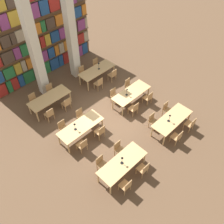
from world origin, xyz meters
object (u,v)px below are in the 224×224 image
(chair_19, at_px, (51,90))
(desk_lamp_2, at_px, (75,125))
(chair_18, at_px, (67,103))
(chair_21, at_px, (83,72))
(chair_0, at_px, (126,186))
(chair_8, at_px, (82,145))
(chair_12, at_px, (134,109))
(chair_20, at_px, (99,83))
(reading_table_0, at_px, (122,164))
(pillar_left, at_px, (34,48))
(chair_11, at_px, (81,116))
(chair_4, at_px, (177,137))
(reading_table_5, at_px, (97,71))
(chair_22, at_px, (113,75))
(chair_17, at_px, (34,100))
(chair_3, at_px, (119,149))
(chair_9, at_px, (63,128))
(reading_table_3, at_px, (131,93))
(reading_table_1, at_px, (172,120))
(chair_2, at_px, (143,169))
(chair_7, at_px, (167,109))
(reading_table_2, at_px, (81,127))
(chair_15, at_px, (129,85))
(desk_lamp_0, at_px, (122,159))
(chair_5, at_px, (153,121))
(chair_10, at_px, (100,132))
(chair_1, at_px, (101,164))
(desk_lamp_1, at_px, (170,117))
(chair_14, at_px, (148,98))
(desk_lamp_4, at_px, (99,65))
(chair_6, at_px, (191,124))
(pillar_center, at_px, (71,31))
(reading_table_4, at_px, (49,99))
(desk_lamp_3, at_px, (127,91))

(chair_19, bearing_deg, desk_lamp_2, 74.58)
(chair_18, bearing_deg, chair_21, 31.68)
(chair_18, bearing_deg, chair_0, -102.47)
(chair_8, bearing_deg, chair_12, -1.86)
(chair_20, bearing_deg, reading_table_0, -122.52)
(pillar_left, bearing_deg, desk_lamp_2, -102.59)
(chair_11, xyz_separation_m, chair_21, (2.44, 2.74, 0.00))
(reading_table_0, bearing_deg, chair_4, -13.80)
(chair_19, xyz_separation_m, reading_table_5, (2.93, -0.74, 0.23))
(chair_22, bearing_deg, chair_17, 162.48)
(chair_3, height_order, chair_11, same)
(chair_9, height_order, reading_table_3, chair_9)
(reading_table_1, bearing_deg, chair_2, -166.50)
(chair_7, xyz_separation_m, reading_table_2, (-4.18, 2.11, 0.23))
(chair_4, bearing_deg, chair_9, 129.29)
(chair_15, bearing_deg, desk_lamp_0, 39.36)
(chair_21, bearing_deg, chair_11, 48.34)
(chair_22, bearing_deg, chair_5, -106.16)
(chair_19, bearing_deg, reading_table_1, 114.71)
(chair_10, distance_m, reading_table_5, 4.58)
(chair_1, height_order, chair_20, same)
(desk_lamp_1, distance_m, chair_22, 4.94)
(chair_14, relative_size, desk_lamp_4, 1.83)
(chair_3, distance_m, chair_14, 3.85)
(reading_table_1, height_order, chair_19, chair_19)
(chair_1, distance_m, chair_8, 1.37)
(chair_9, bearing_deg, desk_lamp_2, 107.10)
(desk_lamp_1, bearing_deg, chair_17, 120.98)
(chair_9, bearing_deg, chair_6, 137.40)
(chair_3, distance_m, desk_lamp_2, 2.35)
(desk_lamp_2, bearing_deg, chair_18, 64.33)
(reading_table_2, xyz_separation_m, chair_14, (4.16, -0.85, -0.23))
(reading_table_0, height_order, chair_0, chair_0)
(desk_lamp_0, height_order, chair_17, desk_lamp_0)
(chair_5, distance_m, chair_9, 4.55)
(pillar_center, xyz_separation_m, reading_table_1, (0.58, -6.96, -2.31))
(desk_lamp_0, distance_m, chair_8, 2.24)
(chair_1, distance_m, desk_lamp_4, 6.50)
(chair_14, xyz_separation_m, chair_15, (0.00, 1.48, 0.00))
(chair_2, bearing_deg, chair_9, 103.78)
(pillar_center, height_order, reading_table_0, pillar_center)
(chair_15, bearing_deg, desk_lamp_1, 75.97)
(reading_table_1, bearing_deg, chair_6, -50.22)
(chair_1, bearing_deg, reading_table_4, -97.96)
(chair_15, relative_size, chair_19, 1.00)
(chair_18, relative_size, chair_19, 1.00)
(chair_7, height_order, desk_lamp_3, desk_lamp_3)
(reading_table_5, distance_m, desk_lamp_4, 0.42)
(desk_lamp_2, bearing_deg, chair_12, -14.71)
(chair_10, relative_size, chair_18, 1.00)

